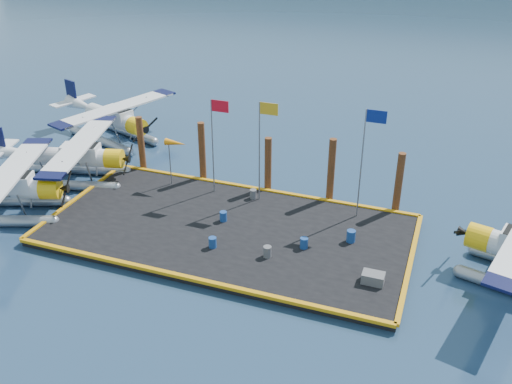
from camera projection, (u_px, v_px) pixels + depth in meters
ground at (228, 234)px, 32.03m from camera, size 4000.00×4000.00×0.00m
dock at (228, 231)px, 31.94m from camera, size 20.00×10.00×0.40m
dock_bumpers at (228, 226)px, 31.81m from camera, size 20.25×10.25×0.18m
seaplane_a at (6, 191)px, 33.11m from camera, size 9.77×10.38×3.74m
seaplane_b at (76, 160)px, 37.09m from camera, size 9.58×10.33×3.67m
seaplane_c at (114, 121)px, 43.31m from camera, size 9.86×10.48×3.77m
drum_0 at (223, 216)px, 32.40m from camera, size 0.41×0.41×0.58m
drum_1 at (267, 252)px, 29.19m from camera, size 0.43×0.43×0.60m
drum_2 at (304, 243)px, 29.91m from camera, size 0.42×0.42×0.59m
drum_3 at (213, 242)px, 29.97m from camera, size 0.42×0.42×0.59m
drum_4 at (351, 236)px, 30.44m from camera, size 0.47×0.47×0.67m
drum_5 at (253, 194)px, 34.81m from camera, size 0.41×0.41×0.57m
crate at (373, 278)px, 27.24m from camera, size 1.06×0.71×0.53m
flagpole_red at (215, 132)px, 33.85m from camera, size 1.14×0.08×6.00m
flagpole_yellow at (263, 137)px, 32.88m from camera, size 1.14×0.08×6.20m
flagpole_blue at (366, 148)px, 30.97m from camera, size 1.14×0.08×6.50m
windsock at (175, 144)px, 35.23m from camera, size 1.40×0.44×3.12m
piling_0 at (141, 145)px, 38.19m from camera, size 0.44×0.44×4.00m
piling_1 at (202, 153)px, 36.77m from camera, size 0.44×0.44×4.20m
piling_2 at (268, 166)px, 35.49m from camera, size 0.44×0.44×3.80m
piling_3 at (331, 172)px, 34.15m from camera, size 0.44×0.44×4.30m
piling_4 at (398, 185)px, 33.00m from camera, size 0.44×0.44×4.00m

